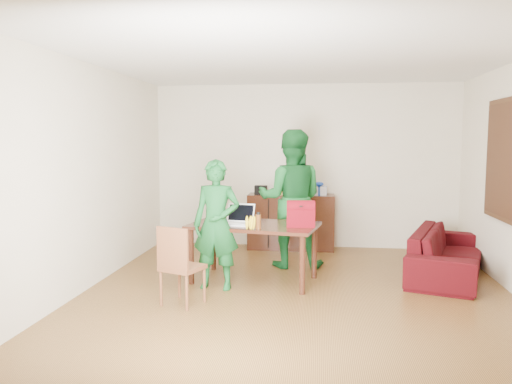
# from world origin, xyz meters

# --- Properties ---
(room) EXTENTS (5.20, 5.70, 2.90)m
(room) POSITION_xyz_m (0.01, 0.13, 1.31)
(room) COLOR #452A11
(room) RESTS_ON ground
(table) EXTENTS (1.70, 1.15, 0.73)m
(table) POSITION_xyz_m (-0.56, 0.57, 0.64)
(table) COLOR black
(table) RESTS_ON ground
(chair) EXTENTS (0.51, 0.50, 0.87)m
(chair) POSITION_xyz_m (-1.22, -0.43, 0.26)
(chair) COLOR brown
(chair) RESTS_ON ground
(person_near) EXTENTS (0.59, 0.41, 1.56)m
(person_near) POSITION_xyz_m (-0.97, 0.20, 0.78)
(person_near) COLOR #125421
(person_near) RESTS_ON ground
(person_far) EXTENTS (0.94, 0.73, 1.93)m
(person_far) POSITION_xyz_m (-0.14, 1.37, 0.97)
(person_far) COLOR #135722
(person_far) RESTS_ON ground
(laptop) EXTENTS (0.40, 0.31, 0.25)m
(laptop) POSITION_xyz_m (-0.76, 0.47, 0.78)
(laptop) COLOR white
(laptop) RESTS_ON table
(bananas) EXTENTS (0.18, 0.13, 0.06)m
(bananas) POSITION_xyz_m (-0.55, 0.17, 0.77)
(bananas) COLOR gold
(bananas) RESTS_ON table
(bottle) EXTENTS (0.08, 0.08, 0.20)m
(bottle) POSITION_xyz_m (-0.46, 0.22, 0.83)
(bottle) COLOR brown
(bottle) RESTS_ON table
(red_bag) EXTENTS (0.35, 0.22, 0.25)m
(red_bag) POSITION_xyz_m (0.03, 0.45, 0.86)
(red_bag) COLOR maroon
(red_bag) RESTS_ON table
(sofa) EXTENTS (1.43, 2.21, 0.60)m
(sofa) POSITION_xyz_m (1.95, 1.17, 0.30)
(sofa) COLOR #41080C
(sofa) RESTS_ON ground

